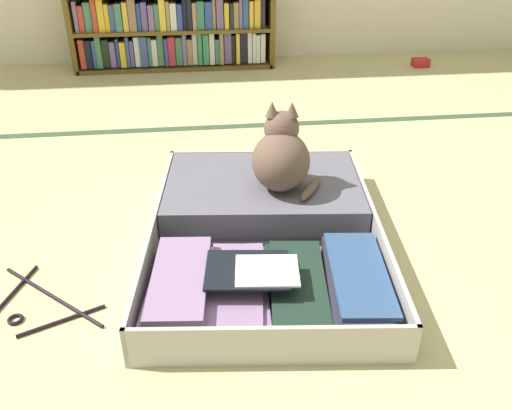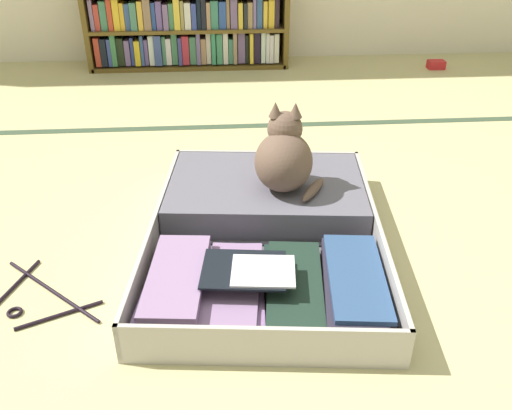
{
  "view_description": "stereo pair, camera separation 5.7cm",
  "coord_description": "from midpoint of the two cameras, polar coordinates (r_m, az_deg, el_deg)",
  "views": [
    {
      "loc": [
        -0.2,
        -1.13,
        0.97
      ],
      "look_at": [
        -0.04,
        0.21,
        0.17
      ],
      "focal_mm": 37.7,
      "sensor_mm": 36.0,
      "label": 1
    },
    {
      "loc": [
        -0.14,
        -1.14,
        0.97
      ],
      "look_at": [
        -0.04,
        0.21,
        0.17
      ],
      "focal_mm": 37.7,
      "sensor_mm": 36.0,
      "label": 2
    }
  ],
  "objects": [
    {
      "name": "ground_plane",
      "position": [
        1.5,
        1.37,
        -9.49
      ],
      "size": [
        10.0,
        10.0,
        0.0
      ],
      "primitive_type": "plane",
      "color": "tan"
    },
    {
      "name": "tatami_border",
      "position": [
        2.55,
        -2.4,
        8.38
      ],
      "size": [
        4.8,
        0.05,
        0.0
      ],
      "color": "#384B35",
      "rests_on": "ground_plane"
    },
    {
      "name": "bookshelf",
      "position": [
        3.44,
        -9.41,
        19.58
      ],
      "size": [
        1.21,
        0.27,
        0.67
      ],
      "color": "brown",
      "rests_on": "ground_plane"
    },
    {
      "name": "open_suitcase",
      "position": [
        1.7,
        -0.08,
        -2.02
      ],
      "size": [
        0.77,
        1.01,
        0.12
      ],
      "color": "#B9B0A9",
      "rests_on": "ground_plane"
    },
    {
      "name": "black_cat",
      "position": [
        1.73,
        1.76,
        5.15
      ],
      "size": [
        0.25,
        0.25,
        0.28
      ],
      "color": "brown",
      "rests_on": "open_suitcase"
    },
    {
      "name": "clothes_hanger",
      "position": [
        1.58,
        -22.89,
        -9.62
      ],
      "size": [
        0.31,
        0.3,
        0.01
      ],
      "color": "black",
      "rests_on": "ground_plane"
    },
    {
      "name": "small_red_pouch",
      "position": [
        3.61,
        16.62,
        14.28
      ],
      "size": [
        0.1,
        0.07,
        0.05
      ],
      "color": "red",
      "rests_on": "ground_plane"
    }
  ]
}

